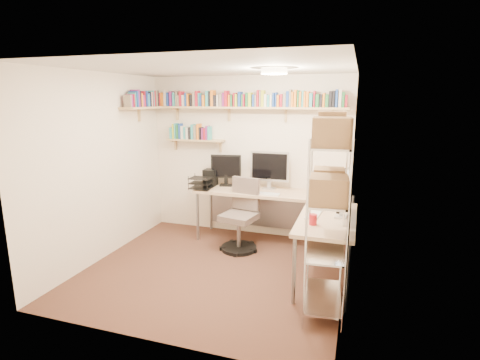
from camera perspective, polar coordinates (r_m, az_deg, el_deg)
name	(u,v)px	position (r m, az deg, el deg)	size (l,w,h in m)	color
ground	(214,270)	(4.95, -4.03, -13.56)	(3.20, 3.20, 0.00)	#47291E
room_shell	(212,151)	(4.49, -4.27, 4.49)	(3.24, 3.04, 2.52)	#F4E1C6
wall_shelves	(218,107)	(5.81, -3.35, 11.01)	(3.12, 1.09, 0.80)	tan
corner_desk	(269,196)	(5.36, 4.49, -2.52)	(2.45, 2.03, 1.38)	beige
office_chair	(241,220)	(5.44, 0.14, -6.11)	(0.55, 0.57, 1.04)	black
wire_rack	(329,171)	(3.67, 13.47, 1.27)	(0.45, 0.82, 2.04)	silver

